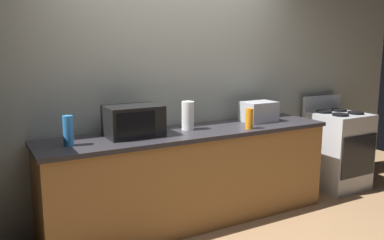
% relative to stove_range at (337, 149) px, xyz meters
% --- Properties ---
extents(ground_plane, '(8.00, 8.00, 0.00)m').
position_rel_stove_range_xyz_m(ground_plane, '(-2.00, -0.40, -0.46)').
color(ground_plane, '#93704C').
extents(back_wall, '(6.40, 0.10, 2.70)m').
position_rel_stove_range_xyz_m(back_wall, '(-2.00, 0.41, 0.89)').
color(back_wall, '#9EA399').
rests_on(back_wall, ground_plane).
extents(counter_run, '(2.84, 0.64, 0.90)m').
position_rel_stove_range_xyz_m(counter_run, '(-2.00, 0.00, -0.01)').
color(counter_run, '#9E6B38').
rests_on(counter_run, ground_plane).
extents(stove_range, '(0.60, 0.61, 1.08)m').
position_rel_stove_range_xyz_m(stove_range, '(0.00, 0.00, 0.00)').
color(stove_range, '#B7BABF').
rests_on(stove_range, ground_plane).
extents(microwave, '(0.48, 0.35, 0.27)m').
position_rel_stove_range_xyz_m(microwave, '(-2.56, 0.05, 0.57)').
color(microwave, black).
rests_on(microwave, counter_run).
extents(toaster_oven, '(0.34, 0.26, 0.21)m').
position_rel_stove_range_xyz_m(toaster_oven, '(-1.16, 0.06, 0.54)').
color(toaster_oven, '#B7BABF').
rests_on(toaster_oven, counter_run).
extents(paper_towel_roll, '(0.12, 0.12, 0.27)m').
position_rel_stove_range_xyz_m(paper_towel_roll, '(-2.02, 0.05, 0.57)').
color(paper_towel_roll, white).
rests_on(paper_towel_roll, counter_run).
extents(bottle_dish_soap, '(0.07, 0.07, 0.20)m').
position_rel_stove_range_xyz_m(bottle_dish_soap, '(-1.48, -0.20, 0.54)').
color(bottle_dish_soap, orange).
rests_on(bottle_dish_soap, counter_run).
extents(bottle_spray_cleaner, '(0.08, 0.08, 0.24)m').
position_rel_stove_range_xyz_m(bottle_spray_cleaner, '(-3.14, -0.03, 0.56)').
color(bottle_spray_cleaner, '#338CE5').
rests_on(bottle_spray_cleaner, counter_run).
extents(mug_blue, '(0.08, 0.08, 0.10)m').
position_rel_stove_range_xyz_m(mug_blue, '(-0.87, 0.19, 0.49)').
color(mug_blue, '#2D4CB2').
rests_on(mug_blue, counter_run).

